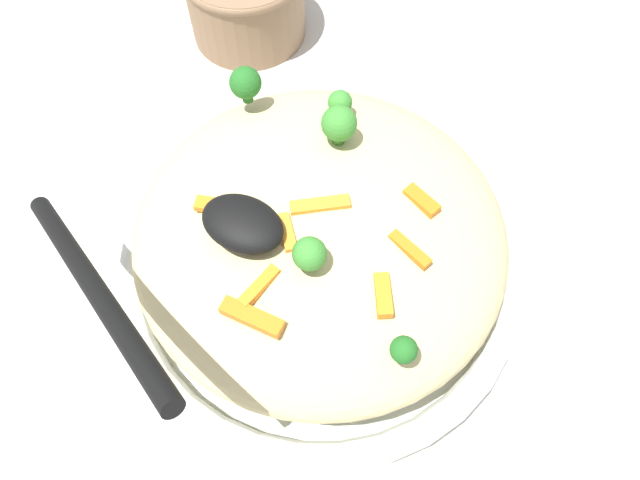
% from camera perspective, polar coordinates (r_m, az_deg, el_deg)
% --- Properties ---
extents(ground_plane, '(2.40, 2.40, 0.00)m').
position_cam_1_polar(ground_plane, '(0.50, -0.00, -3.88)').
color(ground_plane, beige).
extents(serving_bowl, '(0.31, 0.31, 0.05)m').
position_cam_1_polar(serving_bowl, '(0.48, -0.00, -2.60)').
color(serving_bowl, silver).
rests_on(serving_bowl, ground_plane).
extents(pasta_mound, '(0.27, 0.27, 0.08)m').
position_cam_1_polar(pasta_mound, '(0.43, -0.00, 0.52)').
color(pasta_mound, '#DBC689').
rests_on(pasta_mound, serving_bowl).
extents(carrot_piece_0, '(0.04, 0.02, 0.01)m').
position_cam_1_polar(carrot_piece_0, '(0.41, -9.12, 3.12)').
color(carrot_piece_0, orange).
rests_on(carrot_piece_0, pasta_mound).
extents(carrot_piece_1, '(0.01, 0.03, 0.01)m').
position_cam_1_polar(carrot_piece_1, '(0.38, -5.80, -4.43)').
color(carrot_piece_1, orange).
rests_on(carrot_piece_1, pasta_mound).
extents(carrot_piece_2, '(0.04, 0.03, 0.01)m').
position_cam_1_polar(carrot_piece_2, '(0.40, -0.43, 3.16)').
color(carrot_piece_2, orange).
rests_on(carrot_piece_2, pasta_mound).
extents(carrot_piece_3, '(0.03, 0.02, 0.01)m').
position_cam_1_polar(carrot_piece_3, '(0.39, 8.24, -1.45)').
color(carrot_piece_3, orange).
rests_on(carrot_piece_3, pasta_mound).
extents(carrot_piece_4, '(0.02, 0.03, 0.01)m').
position_cam_1_polar(carrot_piece_4, '(0.37, 6.03, -5.26)').
color(carrot_piece_4, orange).
rests_on(carrot_piece_4, pasta_mound).
extents(carrot_piece_5, '(0.03, 0.02, 0.01)m').
position_cam_1_polar(carrot_piece_5, '(0.41, 9.63, 3.70)').
color(carrot_piece_5, orange).
rests_on(carrot_piece_5, pasta_mound).
extents(carrot_piece_6, '(0.02, 0.03, 0.01)m').
position_cam_1_polar(carrot_piece_6, '(0.39, -3.15, 0.68)').
color(carrot_piece_6, orange).
rests_on(carrot_piece_6, pasta_mound).
extents(carrot_piece_7, '(0.04, 0.01, 0.01)m').
position_cam_1_polar(carrot_piece_7, '(0.37, -6.13, -7.49)').
color(carrot_piece_7, orange).
rests_on(carrot_piece_7, pasta_mound).
extents(broccoli_floret_0, '(0.02, 0.02, 0.03)m').
position_cam_1_polar(broccoli_floret_0, '(0.45, -7.11, 14.58)').
color(broccoli_floret_0, '#205B1C').
rests_on(broccoli_floret_0, pasta_mound).
extents(broccoli_floret_1, '(0.03, 0.03, 0.03)m').
position_cam_1_polar(broccoli_floret_1, '(0.42, 1.82, 10.98)').
color(broccoli_floret_1, '#377928').
rests_on(broccoli_floret_1, pasta_mound).
extents(broccoli_floret_2, '(0.02, 0.02, 0.03)m').
position_cam_1_polar(broccoli_floret_2, '(0.36, -1.01, -1.36)').
color(broccoli_floret_2, '#377928').
rests_on(broccoli_floret_2, pasta_mound).
extents(broccoli_floret_3, '(0.02, 0.02, 0.02)m').
position_cam_1_polar(broccoli_floret_3, '(0.45, 1.92, 12.94)').
color(broccoli_floret_3, '#377928').
rests_on(broccoli_floret_3, pasta_mound).
extents(broccoli_floret_4, '(0.02, 0.02, 0.02)m').
position_cam_1_polar(broccoli_floret_4, '(0.36, 7.97, -10.32)').
color(broccoli_floret_4, '#205B1C').
rests_on(broccoli_floret_4, pasta_mound).
extents(serving_spoon, '(0.18, 0.15, 0.08)m').
position_cam_1_polar(serving_spoon, '(0.36, -12.60, -0.68)').
color(serving_spoon, black).
rests_on(serving_spoon, pasta_mound).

